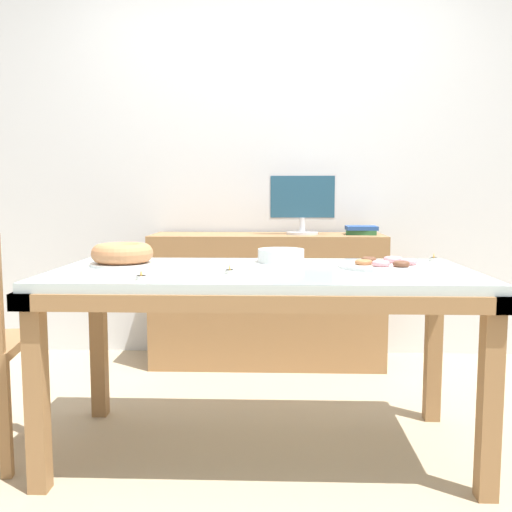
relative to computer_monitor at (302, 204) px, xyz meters
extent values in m
plane|color=tan|center=(-0.22, -1.27, -1.02)|extent=(12.00, 12.00, 0.00)
cube|color=silver|center=(-0.22, 0.30, 0.28)|extent=(8.00, 0.10, 2.60)
cube|color=silver|center=(-0.22, -1.27, -0.26)|extent=(1.71, 0.82, 0.04)
cube|color=olive|center=(-0.22, -1.65, -0.31)|extent=(1.74, 0.08, 0.06)
cube|color=olive|center=(-0.22, -0.89, -0.31)|extent=(1.74, 0.08, 0.06)
cube|color=olive|center=(-1.05, -1.27, -0.31)|extent=(0.08, 0.85, 0.06)
cube|color=olive|center=(0.61, -1.27, -0.31)|extent=(0.08, 0.85, 0.06)
cube|color=olive|center=(-1.03, -1.63, -0.66)|extent=(0.07, 0.07, 0.72)
cube|color=olive|center=(0.59, -1.63, -0.66)|extent=(0.07, 0.07, 0.72)
cube|color=olive|center=(-1.03, -0.91, -0.66)|extent=(0.07, 0.07, 0.72)
cube|color=olive|center=(0.59, -0.91, -0.66)|extent=(0.07, 0.07, 0.72)
cube|color=olive|center=(-1.25, -1.16, -0.80)|extent=(0.05, 0.05, 0.45)
cube|color=olive|center=(-1.19, -1.54, -0.80)|extent=(0.05, 0.05, 0.45)
cube|color=olive|center=(-0.22, 0.00, -0.61)|extent=(1.46, 0.44, 0.83)
cylinder|color=silver|center=(0.00, 0.00, -0.18)|extent=(0.20, 0.20, 0.02)
cylinder|color=silver|center=(0.00, 0.00, -0.13)|extent=(0.04, 0.04, 0.09)
cube|color=silver|center=(0.00, 0.00, 0.05)|extent=(0.42, 0.02, 0.28)
cube|color=navy|center=(0.00, -0.01, 0.05)|extent=(0.40, 0.00, 0.26)
cube|color=#2D6638|center=(0.37, 0.00, -0.18)|extent=(0.21, 0.18, 0.03)
cube|color=#23478C|center=(0.37, 0.00, -0.15)|extent=(0.19, 0.17, 0.02)
cylinder|color=white|center=(-0.83, -1.17, -0.24)|extent=(0.28, 0.28, 0.01)
torus|color=#BC7A4C|center=(-0.83, -1.17, -0.19)|extent=(0.26, 0.26, 0.08)
cylinder|color=white|center=(0.29, -1.20, -0.24)|extent=(0.38, 0.38, 0.01)
torus|color=pink|center=(0.39, -1.21, -0.22)|extent=(0.07, 0.07, 0.02)
torus|color=pink|center=(0.34, -1.13, -0.22)|extent=(0.08, 0.08, 0.03)
torus|color=brown|center=(0.24, -1.12, -0.22)|extent=(0.07, 0.07, 0.02)
torus|color=#B27042|center=(0.20, -1.21, -0.22)|extent=(0.07, 0.07, 0.02)
torus|color=pink|center=(0.26, -1.27, -0.22)|extent=(0.07, 0.07, 0.02)
torus|color=brown|center=(0.34, -1.28, -0.22)|extent=(0.07, 0.07, 0.02)
cylinder|color=white|center=(-0.14, -1.02, -0.24)|extent=(0.21, 0.21, 0.01)
cylinder|color=white|center=(-0.14, -1.02, -0.23)|extent=(0.21, 0.21, 0.01)
cylinder|color=white|center=(-0.14, -1.02, -0.22)|extent=(0.21, 0.21, 0.01)
cylinder|color=white|center=(-0.14, -1.02, -0.21)|extent=(0.21, 0.21, 0.01)
cylinder|color=white|center=(-0.14, -1.02, -0.20)|extent=(0.21, 0.21, 0.01)
cylinder|color=white|center=(-0.14, -1.02, -0.19)|extent=(0.21, 0.21, 0.01)
cylinder|color=silver|center=(-0.34, -1.42, -0.24)|extent=(0.04, 0.04, 0.02)
cylinder|color=white|center=(-0.34, -1.42, -0.23)|extent=(0.03, 0.03, 0.00)
cone|color=#F9B74C|center=(-0.34, -1.42, -0.22)|extent=(0.01, 0.01, 0.02)
cylinder|color=silver|center=(-0.65, -1.58, -0.24)|extent=(0.04, 0.04, 0.02)
cylinder|color=white|center=(-0.65, -1.58, -0.23)|extent=(0.03, 0.03, 0.00)
cone|color=#F9B74C|center=(-0.65, -1.58, -0.22)|extent=(0.01, 0.01, 0.02)
cylinder|color=silver|center=(0.56, -0.96, -0.24)|extent=(0.04, 0.04, 0.02)
cylinder|color=white|center=(0.56, -0.96, -0.23)|extent=(0.03, 0.03, 0.00)
cone|color=#F9B74C|center=(0.56, -0.96, -0.22)|extent=(0.01, 0.01, 0.02)
camera|label=1|loc=(-0.16, -3.59, 0.06)|focal=40.00mm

